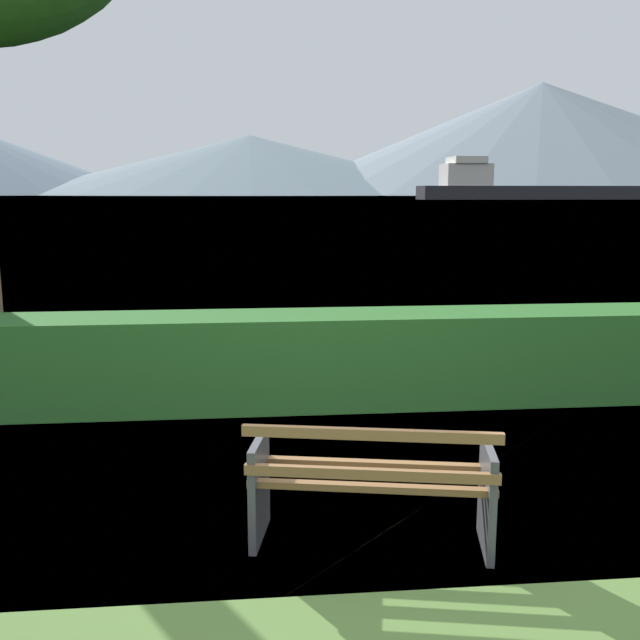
# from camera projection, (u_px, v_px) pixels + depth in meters

# --- Properties ---
(ground_plane) EXTENTS (1400.00, 1400.00, 0.00)m
(ground_plane) POSITION_uv_depth(u_px,v_px,m) (371.00, 541.00, 4.60)
(ground_plane) COLOR #567A38
(water_surface) EXTENTS (620.00, 620.00, 0.00)m
(water_surface) POSITION_uv_depth(u_px,v_px,m) (252.00, 197.00, 307.60)
(water_surface) COLOR #7A99A8
(water_surface) RESTS_ON ground_plane
(park_bench) EXTENTS (1.62, 0.86, 0.87)m
(park_bench) POSITION_uv_depth(u_px,v_px,m) (371.00, 483.00, 4.47)
(park_bench) COLOR olive
(park_bench) RESTS_ON ground_plane
(hedge_row) EXTENTS (7.88, 0.84, 0.97)m
(hedge_row) POSITION_uv_depth(u_px,v_px,m) (323.00, 359.00, 7.52)
(hedge_row) COLOR #2D6B28
(hedge_row) RESTS_ON ground_plane
(cargo_ship_large) EXTENTS (73.83, 11.84, 12.06)m
(cargo_ship_large) POSITION_uv_depth(u_px,v_px,m) (525.00, 188.00, 206.16)
(cargo_ship_large) COLOR #232328
(cargo_ship_large) RESTS_ON water_surface
(distant_hills) EXTENTS (822.63, 420.46, 85.63)m
(distant_hills) POSITION_uv_depth(u_px,v_px,m) (354.00, 148.00, 546.39)
(distant_hills) COLOR slate
(distant_hills) RESTS_ON ground_plane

